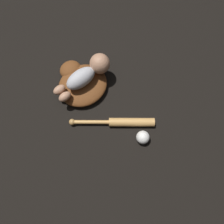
% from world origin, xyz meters
% --- Properties ---
extents(ground_plane, '(6.00, 6.00, 0.00)m').
position_xyz_m(ground_plane, '(0.00, 0.00, 0.00)').
color(ground_plane, black).
extents(baseball_glove, '(0.38, 0.38, 0.07)m').
position_xyz_m(baseball_glove, '(0.04, 0.02, 0.04)').
color(baseball_glove, brown).
rests_on(baseball_glove, ground).
extents(baby_figure, '(0.36, 0.23, 0.12)m').
position_xyz_m(baby_figure, '(0.09, 0.02, 0.12)').
color(baby_figure, '#B2B2B7').
rests_on(baby_figure, baseball_glove).
extents(baseball_bat, '(0.47, 0.16, 0.05)m').
position_xyz_m(baseball_bat, '(0.22, -0.28, 0.02)').
color(baseball_bat, tan).
rests_on(baseball_bat, ground).
extents(baseball, '(0.07, 0.07, 0.07)m').
position_xyz_m(baseball, '(0.30, -0.39, 0.04)').
color(baseball, white).
rests_on(baseball, ground).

